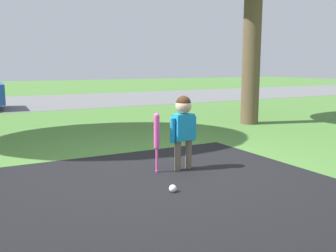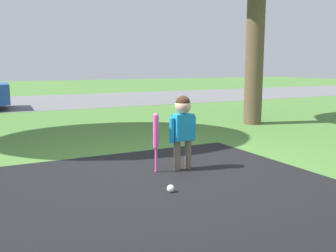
# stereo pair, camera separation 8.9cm
# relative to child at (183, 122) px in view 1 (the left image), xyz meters

# --- Properties ---
(ground_plane) EXTENTS (60.00, 60.00, 0.00)m
(ground_plane) POSITION_rel_child_xyz_m (-0.18, 0.17, -0.60)
(ground_plane) COLOR #477533
(street_strip) EXTENTS (40.00, 6.00, 0.01)m
(street_strip) POSITION_rel_child_xyz_m (-0.18, 10.14, -0.60)
(street_strip) COLOR slate
(street_strip) RESTS_ON ground
(child) EXTENTS (0.38, 0.20, 0.93)m
(child) POSITION_rel_child_xyz_m (0.00, 0.00, 0.00)
(child) COLOR #6B5B4C
(child) RESTS_ON ground
(baseball_bat) EXTENTS (0.07, 0.07, 0.73)m
(baseball_bat) POSITION_rel_child_xyz_m (-0.35, 0.03, -0.13)
(baseball_bat) COLOR #E54CA5
(baseball_bat) RESTS_ON ground
(sports_ball) EXTENTS (0.08, 0.08, 0.08)m
(sports_ball) POSITION_rel_child_xyz_m (-0.53, -0.70, -0.56)
(sports_ball) COLOR white
(sports_ball) RESTS_ON ground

